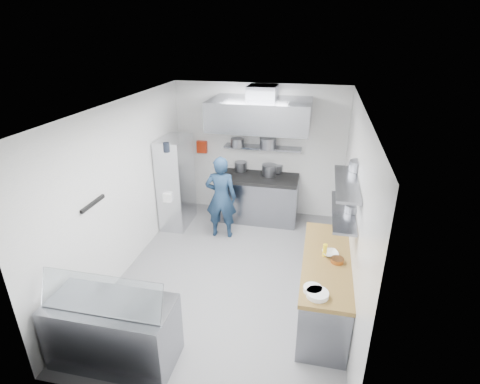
% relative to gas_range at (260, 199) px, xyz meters
% --- Properties ---
extents(floor, '(5.00, 5.00, 0.00)m').
position_rel_gas_range_xyz_m(floor, '(-0.10, -2.10, -0.45)').
color(floor, slate).
rests_on(floor, ground).
extents(ceiling, '(5.00, 5.00, 0.00)m').
position_rel_gas_range_xyz_m(ceiling, '(-0.10, -2.10, 2.35)').
color(ceiling, silver).
rests_on(ceiling, wall_back).
extents(wall_back, '(3.60, 2.80, 0.02)m').
position_rel_gas_range_xyz_m(wall_back, '(-0.10, 0.40, 0.95)').
color(wall_back, white).
rests_on(wall_back, floor).
extents(wall_front, '(3.60, 2.80, 0.02)m').
position_rel_gas_range_xyz_m(wall_front, '(-0.10, -4.60, 0.95)').
color(wall_front, white).
rests_on(wall_front, floor).
extents(wall_left, '(2.80, 5.00, 0.02)m').
position_rel_gas_range_xyz_m(wall_left, '(-1.90, -2.10, 0.95)').
color(wall_left, white).
rests_on(wall_left, floor).
extents(wall_right, '(2.80, 5.00, 0.02)m').
position_rel_gas_range_xyz_m(wall_right, '(1.70, -2.10, 0.95)').
color(wall_right, white).
rests_on(wall_right, floor).
extents(gas_range, '(1.60, 0.80, 0.90)m').
position_rel_gas_range_xyz_m(gas_range, '(0.00, 0.00, 0.00)').
color(gas_range, gray).
rests_on(gas_range, floor).
extents(cooktop, '(1.57, 0.78, 0.06)m').
position_rel_gas_range_xyz_m(cooktop, '(0.00, 0.00, 0.48)').
color(cooktop, black).
rests_on(cooktop, gas_range).
extents(stock_pot_left, '(0.26, 0.26, 0.20)m').
position_rel_gas_range_xyz_m(stock_pot_left, '(-0.47, 0.28, 0.61)').
color(stock_pot_left, slate).
rests_on(stock_pot_left, cooktop).
extents(stock_pot_mid, '(0.30, 0.30, 0.24)m').
position_rel_gas_range_xyz_m(stock_pot_mid, '(0.17, 0.12, 0.63)').
color(stock_pot_mid, slate).
rests_on(stock_pot_mid, cooktop).
extents(stock_pot_right, '(0.25, 0.25, 0.16)m').
position_rel_gas_range_xyz_m(stock_pot_right, '(0.29, 0.37, 0.59)').
color(stock_pot_right, slate).
rests_on(stock_pot_right, cooktop).
extents(over_range_shelf, '(1.60, 0.30, 0.04)m').
position_rel_gas_range_xyz_m(over_range_shelf, '(0.00, 0.24, 1.07)').
color(over_range_shelf, gray).
rests_on(over_range_shelf, wall_back).
extents(shelf_pot_a, '(0.27, 0.27, 0.18)m').
position_rel_gas_range_xyz_m(shelf_pot_a, '(-0.51, 0.10, 1.18)').
color(shelf_pot_a, slate).
rests_on(shelf_pot_a, over_range_shelf).
extents(shelf_pot_b, '(0.33, 0.33, 0.22)m').
position_rel_gas_range_xyz_m(shelf_pot_b, '(0.12, 0.14, 1.20)').
color(shelf_pot_b, slate).
rests_on(shelf_pot_b, over_range_shelf).
extents(extractor_hood, '(1.90, 1.15, 0.55)m').
position_rel_gas_range_xyz_m(extractor_hood, '(0.00, -0.18, 1.85)').
color(extractor_hood, gray).
rests_on(extractor_hood, wall_back).
extents(hood_duct, '(0.55, 0.55, 0.24)m').
position_rel_gas_range_xyz_m(hood_duct, '(0.00, 0.05, 2.23)').
color(hood_duct, slate).
rests_on(hood_duct, extractor_hood).
extents(red_firebox, '(0.22, 0.10, 0.26)m').
position_rel_gas_range_xyz_m(red_firebox, '(-1.35, 0.34, 0.97)').
color(red_firebox, '#AE270D').
rests_on(red_firebox, wall_back).
extents(chef, '(0.63, 0.44, 1.64)m').
position_rel_gas_range_xyz_m(chef, '(-0.61, -0.88, 0.37)').
color(chef, '#172B45').
rests_on(chef, floor).
extents(wire_rack, '(0.50, 0.90, 1.85)m').
position_rel_gas_range_xyz_m(wire_rack, '(-1.63, -0.57, 0.48)').
color(wire_rack, silver).
rests_on(wire_rack, floor).
extents(rack_bin_a, '(0.15, 0.19, 0.17)m').
position_rel_gas_range_xyz_m(rack_bin_a, '(-1.63, -1.01, 0.35)').
color(rack_bin_a, white).
rests_on(rack_bin_a, wire_rack).
extents(rack_bin_b, '(0.15, 0.19, 0.17)m').
position_rel_gas_range_xyz_m(rack_bin_b, '(-1.63, -0.67, 0.85)').
color(rack_bin_b, yellow).
rests_on(rack_bin_b, wire_rack).
extents(rack_jar, '(0.12, 0.12, 0.18)m').
position_rel_gas_range_xyz_m(rack_jar, '(-1.58, -1.03, 1.35)').
color(rack_jar, black).
rests_on(rack_jar, wire_rack).
extents(knife_strip, '(0.04, 0.55, 0.05)m').
position_rel_gas_range_xyz_m(knife_strip, '(-1.88, -3.00, 1.10)').
color(knife_strip, black).
rests_on(knife_strip, wall_left).
extents(prep_counter_base, '(0.62, 2.00, 0.84)m').
position_rel_gas_range_xyz_m(prep_counter_base, '(1.38, -2.70, -0.03)').
color(prep_counter_base, gray).
rests_on(prep_counter_base, floor).
extents(prep_counter_top, '(0.65, 2.04, 0.06)m').
position_rel_gas_range_xyz_m(prep_counter_top, '(1.38, -2.70, 0.42)').
color(prep_counter_top, brown).
rests_on(prep_counter_top, prep_counter_base).
extents(plate_stack_a, '(0.27, 0.27, 0.06)m').
position_rel_gas_range_xyz_m(plate_stack_a, '(1.27, -3.51, 0.48)').
color(plate_stack_a, white).
rests_on(plate_stack_a, prep_counter_top).
extents(plate_stack_b, '(0.23, 0.23, 0.06)m').
position_rel_gas_range_xyz_m(plate_stack_b, '(1.21, -3.43, 0.48)').
color(plate_stack_b, white).
rests_on(plate_stack_b, prep_counter_top).
extents(copper_pan, '(0.18, 0.18, 0.06)m').
position_rel_gas_range_xyz_m(copper_pan, '(1.51, -2.74, 0.48)').
color(copper_pan, '#B86D34').
rests_on(copper_pan, prep_counter_top).
extents(squeeze_bottle, '(0.06, 0.06, 0.18)m').
position_rel_gas_range_xyz_m(squeeze_bottle, '(1.34, -2.62, 0.54)').
color(squeeze_bottle, yellow).
rests_on(squeeze_bottle, prep_counter_top).
extents(mixing_bowl, '(0.27, 0.27, 0.05)m').
position_rel_gas_range_xyz_m(mixing_bowl, '(1.42, -2.59, 0.48)').
color(mixing_bowl, white).
rests_on(mixing_bowl, prep_counter_top).
extents(wall_shelf_lower, '(0.30, 1.30, 0.04)m').
position_rel_gas_range_xyz_m(wall_shelf_lower, '(1.54, -2.40, 1.05)').
color(wall_shelf_lower, gray).
rests_on(wall_shelf_lower, wall_right).
extents(wall_shelf_upper, '(0.30, 1.30, 0.04)m').
position_rel_gas_range_xyz_m(wall_shelf_upper, '(1.54, -2.40, 1.47)').
color(wall_shelf_upper, gray).
rests_on(wall_shelf_upper, wall_right).
extents(shelf_pot_c, '(0.22, 0.22, 0.10)m').
position_rel_gas_range_xyz_m(shelf_pot_c, '(1.66, -2.42, 1.12)').
color(shelf_pot_c, slate).
rests_on(shelf_pot_c, wall_shelf_lower).
extents(shelf_pot_d, '(0.27, 0.27, 0.14)m').
position_rel_gas_range_xyz_m(shelf_pot_d, '(1.71, -1.94, 1.56)').
color(shelf_pot_d, slate).
rests_on(shelf_pot_d, wall_shelf_upper).
extents(display_case, '(1.50, 0.70, 0.85)m').
position_rel_gas_range_xyz_m(display_case, '(-1.10, -4.10, -0.03)').
color(display_case, gray).
rests_on(display_case, floor).
extents(display_glass, '(1.47, 0.19, 0.42)m').
position_rel_gas_range_xyz_m(display_glass, '(-1.10, -4.22, 0.62)').
color(display_glass, silver).
rests_on(display_glass, display_case).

